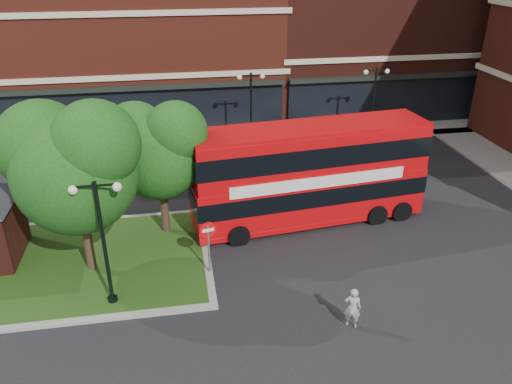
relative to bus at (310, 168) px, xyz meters
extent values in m
plane|color=black|center=(-3.19, -5.08, -2.73)|extent=(120.00, 120.00, 0.00)
cube|color=slate|center=(-3.19, 11.42, -2.67)|extent=(44.00, 3.00, 0.12)
cube|color=maroon|center=(-11.19, 18.92, 4.27)|extent=(26.00, 12.00, 14.00)
cube|color=#471911|center=(10.81, 18.92, 5.27)|extent=(18.00, 12.00, 16.00)
cube|color=gray|center=(-11.19, -2.08, -2.67)|extent=(12.60, 7.60, 0.12)
cube|color=#19380F|center=(-11.19, -2.08, -2.66)|extent=(12.00, 7.00, 0.15)
cylinder|color=#2D2116|center=(-9.69, -2.58, -0.77)|extent=(0.36, 0.36, 3.92)
sphere|color=#104010|center=(-9.69, -2.58, 1.61)|extent=(4.60, 4.60, 4.60)
sphere|color=#104010|center=(-10.84, -1.89, 2.52)|extent=(3.45, 3.45, 3.45)
sphere|color=#104010|center=(-8.77, -3.04, 2.87)|extent=(3.22, 3.22, 3.22)
cylinder|color=#2D2116|center=(-6.69, -0.08, -0.99)|extent=(0.36, 0.36, 3.47)
sphere|color=#104010|center=(-6.69, -0.08, 1.11)|extent=(3.80, 3.80, 3.80)
sphere|color=#104010|center=(-7.64, 0.49, 1.92)|extent=(2.85, 2.85, 2.85)
sphere|color=#104010|center=(-5.93, -0.46, 2.23)|extent=(2.66, 2.66, 2.66)
cylinder|color=black|center=(-8.69, -4.88, -0.23)|extent=(0.14, 0.14, 5.00)
cylinder|color=black|center=(-8.69, -4.88, -2.58)|extent=(0.36, 0.36, 0.30)
cube|color=black|center=(-8.69, -4.88, 2.12)|extent=(1.40, 0.06, 0.06)
sphere|color=#F2EACC|center=(-9.39, -4.88, 2.02)|extent=(0.32, 0.32, 0.32)
sphere|color=#F2EACC|center=(-7.99, -4.88, 2.02)|extent=(0.32, 0.32, 0.32)
cylinder|color=black|center=(-1.19, 9.42, -0.23)|extent=(0.14, 0.14, 5.00)
cylinder|color=black|center=(-1.19, 9.42, -2.58)|extent=(0.36, 0.36, 0.30)
cube|color=black|center=(-1.19, 9.42, 2.12)|extent=(1.40, 0.06, 0.06)
sphere|color=#F2EACC|center=(-1.89, 9.42, 2.02)|extent=(0.32, 0.32, 0.32)
sphere|color=#F2EACC|center=(-0.49, 9.42, 2.02)|extent=(0.32, 0.32, 0.32)
cylinder|color=black|center=(6.81, 9.42, -0.23)|extent=(0.14, 0.14, 5.00)
cylinder|color=black|center=(6.81, 9.42, -2.58)|extent=(0.36, 0.36, 0.30)
cube|color=black|center=(6.81, 9.42, 2.12)|extent=(1.40, 0.06, 0.06)
sphere|color=#F2EACC|center=(6.11, 9.42, 2.02)|extent=(0.32, 0.32, 0.32)
sphere|color=#F2EACC|center=(7.51, 9.42, 2.02)|extent=(0.32, 0.32, 0.32)
cube|color=#C1070C|center=(0.00, 0.00, -1.24)|extent=(11.10, 3.68, 2.08)
cube|color=#C1070C|center=(0.00, 0.00, 0.84)|extent=(10.99, 3.64, 2.08)
cube|color=black|center=(0.00, 0.00, 0.94)|extent=(11.10, 3.68, 0.94)
cube|color=silver|center=(0.14, -1.26, -0.15)|extent=(8.13, 0.95, 0.54)
imported|color=#939396|center=(-0.42, -7.50, -1.94)|extent=(0.68, 0.57, 1.58)
imported|color=#A7A8AE|center=(-5.98, 10.92, -2.09)|extent=(3.90, 1.87, 1.28)
imported|color=white|center=(2.45, 10.27, -2.03)|extent=(4.26, 1.56, 1.40)
cylinder|color=slate|center=(-5.00, -3.63, -1.59)|extent=(0.08, 0.08, 2.28)
cylinder|color=red|center=(-5.00, -3.63, -0.66)|extent=(0.66, 0.18, 0.66)
cube|color=white|center=(-5.00, -3.63, -0.66)|extent=(0.46, 0.13, 0.12)
camera|label=1|loc=(-5.96, -20.25, 9.21)|focal=35.00mm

